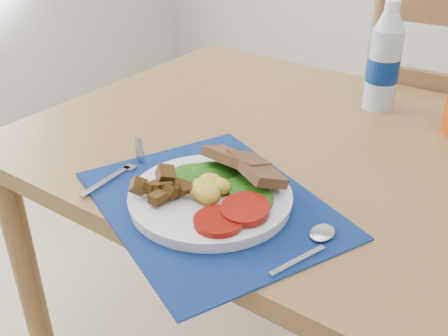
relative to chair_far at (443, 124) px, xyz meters
The scene contains 7 objects.
table 0.60m from the chair_far, 93.34° to the right, with size 1.40×0.90×0.75m.
chair_far is the anchor object (origin of this frame).
placemat 0.94m from the chair_far, 100.29° to the right, with size 0.43×0.34×0.00m, color black.
breakfast_plate 0.95m from the chair_far, 100.57° to the right, with size 0.28×0.28×0.07m.
fork 1.01m from the chair_far, 111.31° to the right, with size 0.03×0.17×0.00m.
spoon 0.92m from the chair_far, 88.03° to the right, with size 0.04×0.16×0.00m.
water_bottle 0.43m from the chair_far, 105.31° to the right, with size 0.07×0.07×0.25m.
Camera 1 is at (0.32, -0.71, 1.25)m, focal length 42.00 mm.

